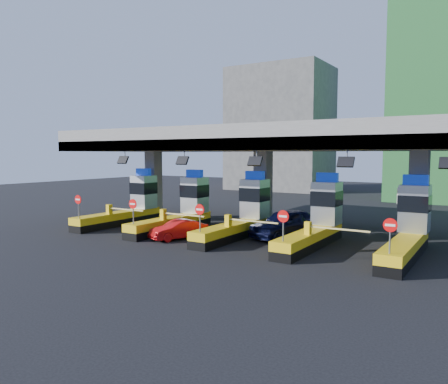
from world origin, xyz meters
The scene contains 10 objects.
ground centered at (0.00, 0.00, 0.00)m, with size 120.00×120.00×0.00m, color black.
toll_canopy centered at (0.00, 2.87, 6.13)m, with size 28.00×12.09×7.00m.
toll_lane_far_left centered at (-10.00, 0.28, 1.40)m, with size 4.43×8.00×4.16m.
toll_lane_left centered at (-5.00, 0.28, 1.40)m, with size 4.43×8.00×4.16m.
toll_lane_center centered at (0.00, 0.28, 1.40)m, with size 4.43×8.00×4.16m.
toll_lane_right centered at (5.00, 0.28, 1.40)m, with size 4.43×8.00×4.16m.
toll_lane_far_right centered at (10.00, 0.28, 1.40)m, with size 4.43×8.00×4.16m.
bg_building_concrete centered at (-14.00, 36.00, 9.00)m, with size 14.00×10.00×18.00m, color #4C4C49.
van centered at (2.56, 1.24, 0.90)m, with size 2.13×5.30×1.81m, color black.
red_car centered at (-2.89, -2.84, 0.60)m, with size 1.27×3.64×1.20m, color red.
Camera 1 is at (13.79, -24.07, 5.28)m, focal length 35.00 mm.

